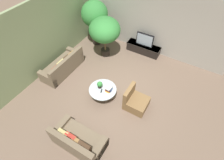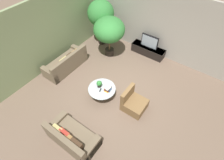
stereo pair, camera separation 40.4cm
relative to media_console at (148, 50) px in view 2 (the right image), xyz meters
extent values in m
plane|color=brown|center=(-0.01, -2.94, -0.22)|extent=(24.00, 24.00, 0.00)
cube|color=#A39E93|center=(-0.01, 0.32, 1.28)|extent=(7.40, 0.12, 3.00)
cube|color=gray|center=(-3.27, -2.74, 1.28)|extent=(0.12, 7.40, 3.00)
cube|color=black|center=(0.00, 0.00, -0.01)|extent=(1.61, 0.48, 0.42)
cube|color=#2D2823|center=(0.00, 0.00, 0.19)|extent=(1.64, 0.50, 0.02)
cube|color=black|center=(0.00, 0.00, 0.51)|extent=(0.83, 0.08, 0.62)
cube|color=#99A8B7|center=(0.00, -0.04, 0.51)|extent=(0.76, 0.00, 0.56)
cube|color=black|center=(0.00, 0.00, 0.21)|extent=(0.25, 0.13, 0.02)
cylinder|color=#756656|center=(-0.24, -3.34, -0.21)|extent=(0.57, 0.57, 0.02)
cylinder|color=#756656|center=(-0.24, -3.34, -0.01)|extent=(0.10, 0.10, 0.42)
cylinder|color=#A8B2B7|center=(-0.24, -3.34, 0.21)|extent=(1.04, 1.04, 0.02)
cube|color=brown|center=(-2.55, -3.02, -0.01)|extent=(0.84, 2.00, 0.42)
cube|color=brown|center=(-2.21, -3.02, 0.41)|extent=(0.16, 2.00, 0.42)
cube|color=brown|center=(-2.55, -2.12, 0.05)|extent=(0.84, 0.20, 0.54)
cube|color=brown|center=(-2.55, -3.92, 0.05)|extent=(0.84, 0.20, 0.54)
cube|color=olive|center=(-2.37, -2.50, 0.35)|extent=(0.12, 0.35, 0.31)
cube|color=#422D1E|center=(-2.37, -2.85, 0.36)|extent=(0.17, 0.36, 0.34)
cube|color=tan|center=(-2.37, -3.20, 0.37)|extent=(0.15, 0.38, 0.36)
cube|color=#B23328|center=(-2.37, -3.54, 0.34)|extent=(0.13, 0.32, 0.29)
cube|color=brown|center=(0.13, -5.30, -0.01)|extent=(1.64, 0.84, 0.42)
cube|color=brown|center=(0.13, -5.64, 0.41)|extent=(1.64, 0.16, 0.42)
cube|color=brown|center=(0.85, -5.30, 0.05)|extent=(0.20, 0.84, 0.54)
cube|color=brown|center=(-0.58, -5.30, 0.05)|extent=(0.20, 0.84, 0.54)
cube|color=#422D1E|center=(0.52, -5.48, 0.37)|extent=(0.38, 0.12, 0.34)
cube|color=olive|center=(0.26, -5.48, 0.35)|extent=(0.35, 0.13, 0.32)
cube|color=#B23328|center=(0.00, -5.48, 0.36)|extent=(0.35, 0.18, 0.34)
cube|color=tan|center=(-0.26, -5.48, 0.36)|extent=(0.35, 0.12, 0.32)
cube|color=brown|center=(1.08, -3.10, -0.02)|extent=(0.80, 0.76, 0.40)
cube|color=brown|center=(0.75, -3.10, 0.41)|extent=(0.14, 0.76, 0.46)
cylinder|color=black|center=(-2.39, -0.55, -0.08)|extent=(0.40, 0.40, 0.28)
cylinder|color=brown|center=(-2.39, -0.55, 0.43)|extent=(0.08, 0.08, 0.74)
ellipsoid|color=#337F38|center=(-2.39, -0.55, 1.41)|extent=(1.24, 1.24, 1.22)
cylinder|color=black|center=(-1.51, -1.11, -0.06)|extent=(0.42, 0.42, 0.32)
cylinder|color=brown|center=(-1.51, -1.11, 0.36)|extent=(0.08, 0.08, 0.52)
ellipsoid|color=#337F38|center=(-1.51, -1.11, 1.16)|extent=(1.39, 1.39, 1.09)
cylinder|color=black|center=(-0.38, -3.30, 0.27)|extent=(0.16, 0.16, 0.09)
sphere|color=#337F38|center=(-0.38, -3.30, 0.40)|extent=(0.21, 0.21, 0.21)
cube|color=gold|center=(-0.01, -3.26, 0.24)|extent=(0.19, 0.28, 0.03)
cube|color=#A32823|center=(-0.03, -3.27, 0.26)|extent=(0.21, 0.23, 0.02)
cube|color=#2D4C84|center=(0.00, -3.25, 0.29)|extent=(0.21, 0.20, 0.03)
cube|color=#232326|center=(-0.01, -3.24, 0.31)|extent=(0.20, 0.28, 0.02)
cube|color=beige|center=(-0.03, -3.25, 0.34)|extent=(0.20, 0.23, 0.04)
cube|color=black|center=(-0.23, -3.43, 0.23)|extent=(0.09, 0.16, 0.02)
camera|label=1|loc=(2.15, -6.72, 5.34)|focal=28.00mm
camera|label=2|loc=(2.49, -6.50, 5.34)|focal=28.00mm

